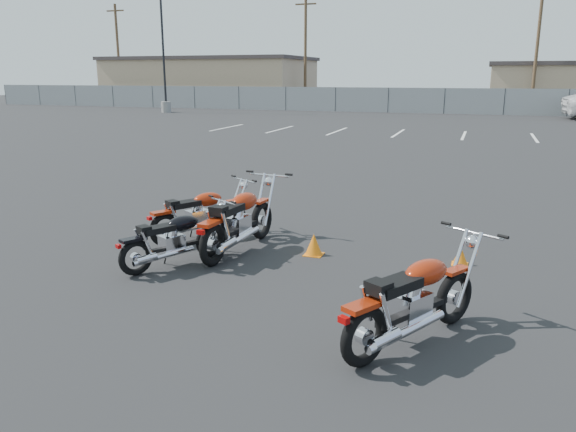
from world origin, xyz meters
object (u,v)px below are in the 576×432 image
(motorcycle_third_red, at_px, (239,220))
(motorcycle_front_red, at_px, (200,214))
(motorcycle_second_black, at_px, (174,239))
(motorcycle_rear_red, at_px, (414,300))

(motorcycle_third_red, bearing_deg, motorcycle_front_red, 154.82)
(motorcycle_second_black, height_order, motorcycle_rear_red, motorcycle_rear_red)
(motorcycle_third_red, bearing_deg, motorcycle_second_black, -122.69)
(motorcycle_second_black, distance_m, motorcycle_rear_red, 3.82)
(motorcycle_third_red, bearing_deg, motorcycle_rear_red, -37.52)
(motorcycle_third_red, height_order, motorcycle_rear_red, motorcycle_third_red)
(motorcycle_third_red, distance_m, motorcycle_rear_red, 3.75)
(motorcycle_front_red, relative_size, motorcycle_rear_red, 0.89)
(motorcycle_second_black, height_order, motorcycle_third_red, motorcycle_third_red)
(motorcycle_second_black, xyz_separation_m, motorcycle_rear_red, (3.58, -1.34, 0.08))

